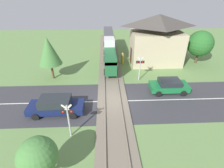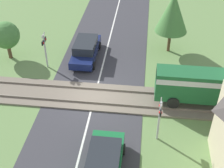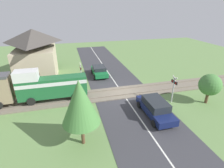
% 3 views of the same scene
% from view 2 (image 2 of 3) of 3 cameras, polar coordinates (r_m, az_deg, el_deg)
% --- Properties ---
extents(ground_plane, '(60.00, 60.00, 0.00)m').
position_cam_2_polar(ground_plane, '(20.47, -3.21, -2.46)').
color(ground_plane, '#66894C').
extents(road_surface, '(48.00, 6.40, 0.02)m').
position_cam_2_polar(road_surface, '(20.47, -3.21, -2.44)').
color(road_surface, '#38383D').
rests_on(road_surface, ground_plane).
extents(track_bed, '(2.80, 48.00, 0.24)m').
position_cam_2_polar(track_bed, '(20.43, -3.22, -2.31)').
color(track_bed, '#756B5B').
rests_on(track_bed, ground_plane).
extents(car_near_crossing, '(4.56, 1.87, 1.49)m').
position_cam_2_polar(car_near_crossing, '(24.11, -4.83, 6.37)').
color(car_near_crossing, '#141E4C').
rests_on(car_near_crossing, ground_plane).
extents(car_far_side, '(3.74, 1.88, 1.34)m').
position_cam_2_polar(car_far_side, '(15.81, -1.44, -13.85)').
color(car_far_side, '#197038').
rests_on(car_far_side, ground_plane).
extents(crossing_signal_west_approach, '(0.90, 0.18, 2.77)m').
position_cam_2_polar(crossing_signal_west_approach, '(22.94, -12.22, 6.84)').
color(crossing_signal_west_approach, '#B7B7B7').
rests_on(crossing_signal_west_approach, ground_plane).
extents(crossing_signal_east_approach, '(0.90, 0.18, 2.77)m').
position_cam_2_polar(crossing_signal_east_approach, '(16.71, 8.74, -5.56)').
color(crossing_signal_east_approach, '#B7B7B7').
rests_on(crossing_signal_east_approach, ground_plane).
extents(tree_roadside_hedge, '(2.49, 2.49, 4.77)m').
position_cam_2_polar(tree_roadside_hedge, '(24.29, 11.04, 12.65)').
color(tree_roadside_hedge, brown).
rests_on(tree_roadside_hedge, ground_plane).
extents(tree_beyond_track, '(2.05, 2.05, 2.97)m').
position_cam_2_polar(tree_beyond_track, '(24.80, -18.83, 8.43)').
color(tree_beyond_track, brown).
rests_on(tree_beyond_track, ground_plane).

